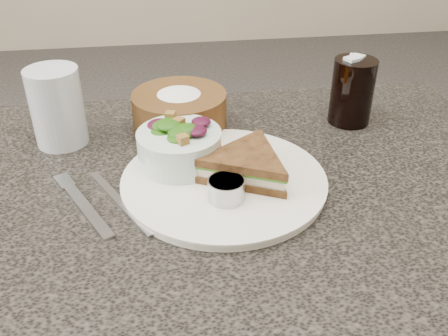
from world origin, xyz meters
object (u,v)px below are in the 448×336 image
Objects in this scene: dinner_plate at (224,181)px; bread_basket at (179,105)px; dressing_ramekin at (226,190)px; sandwich at (247,165)px; cola_glass at (353,88)px; salad_bowl at (179,142)px; water_glass at (57,107)px.

dinner_plate is 0.20m from bread_basket.
sandwich is at bearing 52.31° from dressing_ramekin.
sandwich is 0.29m from cola_glass.
cola_glass is (0.32, 0.13, 0.02)m from salad_bowl.
bread_basket is at bearing 177.77° from cola_glass.
salad_bowl is at bearing 140.36° from dinner_plate.
bread_basket reaches higher than dinner_plate.
cola_glass is at bearing 64.47° from sandwich.
water_glass is (-0.25, 0.23, 0.04)m from dressing_ramekin.
sandwich is at bearing -66.10° from bread_basket.
cola_glass is 0.52m from water_glass.
dressing_ramekin is at bearing -138.74° from cola_glass.
sandwich is at bearing -141.12° from cola_glass.
dinner_plate is at bearing 85.18° from dressing_ramekin.
bread_basket is 0.31m from cola_glass.
salad_bowl is at bearing -158.51° from cola_glass.
dressing_ramekin is at bearing -94.82° from dinner_plate.
sandwich reaches higher than dinner_plate.
cola_glass is at bearing -2.23° from bread_basket.
sandwich is 0.11m from salad_bowl.
dressing_ramekin reaches higher than dinner_plate.
bread_basket is at bearing 4.87° from water_glass.
dinner_plate is 0.09m from salad_bowl.
cola_glass reaches higher than bread_basket.
water_glass reaches higher than dressing_ramekin.
dinner_plate is 1.82× the size of bread_basket.
salad_bowl is (-0.10, 0.06, 0.02)m from sandwich.
bread_basket is (0.01, 0.14, -0.00)m from salad_bowl.
dinner_plate is 2.31× the size of cola_glass.
sandwich is (0.03, -0.00, 0.03)m from dinner_plate.
cola_glass is (0.26, 0.18, 0.06)m from dinner_plate.
cola_glass reaches higher than dinner_plate.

